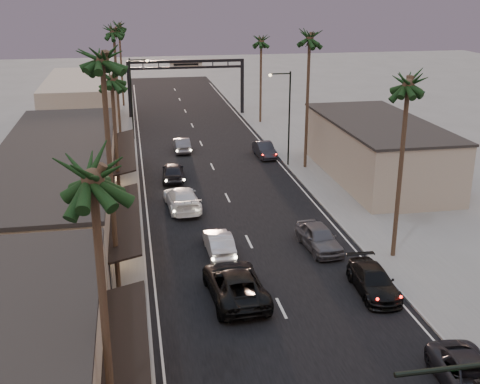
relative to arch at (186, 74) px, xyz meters
name	(u,v)px	position (x,y,z in m)	size (l,w,h in m)	color
ground	(222,186)	(0.00, -30.00, -5.53)	(200.00, 200.00, 0.00)	slate
road	(214,170)	(0.00, -25.00, -5.53)	(14.00, 120.00, 0.02)	black
sidewalk_left	(112,154)	(-9.50, -18.00, -5.47)	(5.00, 92.00, 0.12)	slate
sidewalk_right	(292,146)	(9.50, -18.00, -5.47)	(5.00, 92.00, 0.12)	slate
storefront_mid	(42,229)	(-13.00, -44.00, -2.78)	(8.00, 14.00, 5.50)	gray
storefront_far	(66,160)	(-13.00, -28.00, -3.03)	(8.00, 16.00, 5.00)	tan
storefront_dist	(83,103)	(-13.00, -5.00, -2.53)	(8.00, 20.00, 6.00)	gray
building_right	(377,151)	(14.00, -30.00, -3.03)	(8.00, 18.00, 5.00)	gray
arch	(186,74)	(0.00, 0.00, 0.00)	(15.20, 0.40, 7.27)	black
streetlight_right	(287,111)	(6.92, -25.00, -0.20)	(2.13, 0.30, 9.00)	black
streetlight_left	(134,92)	(-6.92, -12.00, -0.20)	(2.13, 0.30, 9.00)	black
palm_la	(92,165)	(-8.60, -61.00, 5.91)	(3.20, 3.20, 13.20)	#38281C
palm_lb	(101,52)	(-8.60, -48.00, 7.85)	(3.20, 3.20, 15.20)	#38281C
palm_lc	(111,73)	(-8.60, -34.00, 4.94)	(3.20, 3.20, 12.20)	#38281C
palm_ld	(113,27)	(-8.60, -15.00, 6.88)	(3.20, 3.20, 14.20)	#38281C
palm_ra	(409,77)	(8.60, -46.00, 5.91)	(3.20, 3.20, 13.20)	#38281C
palm_rb	(310,33)	(8.60, -26.00, 6.88)	(3.20, 3.20, 14.20)	#38281C
palm_rc	(261,37)	(8.60, -6.00, 4.94)	(3.20, 3.20, 12.20)	#38281C
palm_far	(119,23)	(-8.30, 8.00, 5.91)	(3.20, 3.20, 13.20)	#38281C
oncoming_pickup	(235,284)	(-2.25, -49.41, -4.66)	(2.89, 6.27, 1.74)	black
oncoming_silver	(219,243)	(-2.26, -43.47, -4.80)	(1.55, 4.44, 1.46)	#A7A8AD
oncoming_white	(182,198)	(-3.85, -34.82, -4.69)	(2.37, 5.82, 1.69)	silver
oncoming_dgrey	(173,171)	(-4.00, -27.43, -4.74)	(1.86, 4.63, 1.58)	black
oncoming_grey_far	(182,145)	(-2.34, -17.90, -4.81)	(1.52, 4.37, 1.44)	#54555A
curbside_near	(471,378)	(6.20, -59.28, -4.82)	(2.38, 5.15, 1.43)	black
curbside_black	(373,281)	(5.52, -50.19, -4.81)	(2.02, 4.96, 1.44)	black
curbside_grey	(319,237)	(4.30, -43.95, -4.72)	(1.93, 4.79, 1.63)	#48484D
curbside_far	(264,150)	(5.67, -21.47, -4.80)	(1.56, 4.47, 1.47)	black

